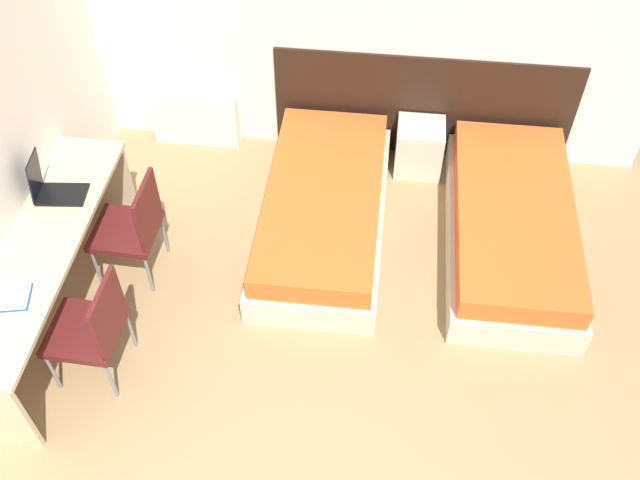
% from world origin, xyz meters
% --- Properties ---
extents(wall_back, '(5.14, 0.05, 2.70)m').
position_xyz_m(wall_back, '(0.00, 3.71, 1.35)').
color(wall_back, white).
rests_on(wall_back, ground_plane).
extents(headboard_panel, '(2.52, 0.03, 0.99)m').
position_xyz_m(headboard_panel, '(0.69, 3.67, 0.49)').
color(headboard_panel, black).
rests_on(headboard_panel, ground_plane).
extents(bed_near_window, '(0.96, 2.00, 0.44)m').
position_xyz_m(bed_near_window, '(-0.04, 2.64, 0.21)').
color(bed_near_window, beige).
rests_on(bed_near_window, ground_plane).
extents(bed_near_door, '(0.96, 2.00, 0.44)m').
position_xyz_m(bed_near_door, '(1.42, 2.64, 0.21)').
color(bed_near_door, beige).
rests_on(bed_near_door, ground_plane).
extents(nightstand, '(0.40, 0.36, 0.46)m').
position_xyz_m(nightstand, '(0.69, 3.46, 0.23)').
color(nightstand, beige).
rests_on(nightstand, ground_plane).
extents(radiator, '(0.76, 0.12, 0.47)m').
position_xyz_m(radiator, '(-1.30, 3.59, 0.24)').
color(radiator, silver).
rests_on(radiator, ground_plane).
extents(desk, '(0.50, 2.15, 0.73)m').
position_xyz_m(desk, '(-1.82, 1.62, 0.58)').
color(desk, '#C6B28E').
rests_on(desk, ground_plane).
extents(chair_near_laptop, '(0.47, 0.47, 0.89)m').
position_xyz_m(chair_near_laptop, '(-1.37, 2.06, 0.49)').
color(chair_near_laptop, '#511919').
rests_on(chair_near_laptop, ground_plane).
extents(chair_near_notebook, '(0.47, 0.47, 0.89)m').
position_xyz_m(chair_near_notebook, '(-1.37, 1.17, 0.49)').
color(chair_near_notebook, '#511919').
rests_on(chair_near_notebook, ground_plane).
extents(laptop, '(0.36, 0.26, 0.35)m').
position_xyz_m(laptop, '(-1.88, 2.07, 0.80)').
color(laptop, black).
rests_on(laptop, desk).
extents(open_notebook, '(0.33, 0.27, 0.02)m').
position_xyz_m(open_notebook, '(-1.86, 1.16, 0.74)').
color(open_notebook, '#1E4793').
rests_on(open_notebook, desk).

